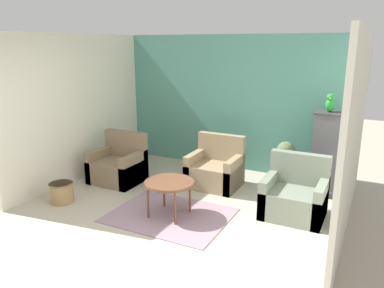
# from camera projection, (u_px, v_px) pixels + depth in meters

# --- Properties ---
(ground_plane) EXTENTS (20.00, 20.00, 0.00)m
(ground_plane) POSITION_uv_depth(u_px,v_px,m) (127.00, 249.00, 4.51)
(ground_plane) COLOR #B2A893
(ground_plane) RESTS_ON ground
(wall_back_accent) EXTENTS (4.61, 0.06, 2.56)m
(wall_back_accent) POSITION_uv_depth(u_px,v_px,m) (233.00, 103.00, 7.17)
(wall_back_accent) COLOR #4C897A
(wall_back_accent) RESTS_ON ground_plane
(wall_left) EXTENTS (0.06, 3.45, 2.56)m
(wall_left) POSITION_uv_depth(u_px,v_px,m) (78.00, 108.00, 6.65)
(wall_left) COLOR beige
(wall_left) RESTS_ON ground_plane
(wall_right) EXTENTS (0.06, 3.45, 2.56)m
(wall_right) POSITION_uv_depth(u_px,v_px,m) (354.00, 136.00, 4.66)
(wall_right) COLOR beige
(wall_right) RESTS_ON ground_plane
(area_rug) EXTENTS (1.66, 1.30, 0.01)m
(area_rug) POSITION_uv_depth(u_px,v_px,m) (170.00, 215.00, 5.38)
(area_rug) COLOR gray
(area_rug) RESTS_ON ground_plane
(coffee_table) EXTENTS (0.70, 0.70, 0.52)m
(coffee_table) POSITION_uv_depth(u_px,v_px,m) (169.00, 185.00, 5.26)
(coffee_table) COLOR brown
(coffee_table) RESTS_ON ground_plane
(armchair_left) EXTENTS (0.85, 0.73, 0.87)m
(armchair_left) POSITION_uv_depth(u_px,v_px,m) (118.00, 166.00, 6.66)
(armchair_left) COLOR #7A664C
(armchair_left) RESTS_ON ground_plane
(armchair_right) EXTENTS (0.85, 0.73, 0.87)m
(armchair_right) POSITION_uv_depth(u_px,v_px,m) (294.00, 197.00, 5.32)
(armchair_right) COLOR slate
(armchair_right) RESTS_ON ground_plane
(armchair_middle) EXTENTS (0.85, 0.73, 0.87)m
(armchair_middle) POSITION_uv_depth(u_px,v_px,m) (215.00, 170.00, 6.45)
(armchair_middle) COLOR #8E7A5B
(armchair_middle) RESTS_ON ground_plane
(birdcage) EXTENTS (0.60, 0.60, 1.35)m
(birdcage) POSITION_uv_depth(u_px,v_px,m) (325.00, 155.00, 6.11)
(birdcage) COLOR #353539
(birdcage) RESTS_ON ground_plane
(parrot) EXTENTS (0.14, 0.25, 0.30)m
(parrot) POSITION_uv_depth(u_px,v_px,m) (330.00, 103.00, 5.89)
(parrot) COLOR #1E842D
(parrot) RESTS_ON birdcage
(potted_plant) EXTENTS (0.35, 0.32, 0.75)m
(potted_plant) POSITION_uv_depth(u_px,v_px,m) (285.00, 156.00, 6.56)
(potted_plant) COLOR beige
(potted_plant) RESTS_ON ground_plane
(wicker_basket) EXTENTS (0.36, 0.36, 0.32)m
(wicker_basket) POSITION_uv_depth(u_px,v_px,m) (62.00, 192.00, 5.80)
(wicker_basket) COLOR #A37F51
(wicker_basket) RESTS_ON ground_plane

